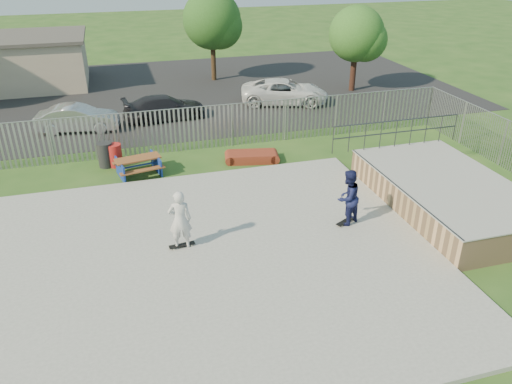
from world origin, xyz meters
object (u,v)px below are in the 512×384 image
object	(u,v)px
trash_bin_grey	(105,155)
tree_mid	(212,20)
picnic_table	(139,166)
car_white	(285,92)
trash_bin_red	(115,155)
car_dark	(165,108)
car_silver	(78,118)
skater_white	(180,220)
skater_navy	(348,198)
funbox	(252,157)
tree_right	(356,34)

from	to	relation	value
trash_bin_grey	tree_mid	distance (m)	15.29
picnic_table	car_white	size ratio (longest dim) A/B	0.41
trash_bin_grey	car_white	bearing A→B (deg)	32.31
trash_bin_red	car_dark	bearing A→B (deg)	63.73
car_silver	tree_mid	bearing A→B (deg)	-38.50
picnic_table	skater_white	distance (m)	6.15
tree_mid	skater_navy	size ratio (longest dim) A/B	3.05
picnic_table	car_dark	world-z (taller)	car_dark
trash_bin_red	tree_mid	world-z (taller)	tree_mid
trash_bin_grey	skater_white	world-z (taller)	skater_white
funbox	picnic_table	bearing A→B (deg)	-167.58
car_white	tree_mid	bearing A→B (deg)	40.64
car_dark	tree_right	size ratio (longest dim) A/B	0.84
car_white	skater_navy	distance (m)	14.08
funbox	skater_white	size ratio (longest dim) A/B	1.09
car_silver	skater_navy	world-z (taller)	skater_navy
car_white	skater_navy	world-z (taller)	skater_navy
tree_mid	tree_right	size ratio (longest dim) A/B	1.13
funbox	car_white	distance (m)	8.66
picnic_table	trash_bin_red	bearing A→B (deg)	114.93
car_silver	skater_navy	bearing A→B (deg)	-136.19
car_silver	car_dark	world-z (taller)	car_silver
car_silver	skater_navy	distance (m)	15.10
funbox	skater_navy	bearing A→B (deg)	-65.17
picnic_table	skater_navy	world-z (taller)	skater_navy
trash_bin_red	trash_bin_grey	distance (m)	0.40
car_white	tree_mid	xyz separation A→B (m)	(-2.84, 6.53, 3.21)
trash_bin_red	skater_navy	size ratio (longest dim) A/B	0.51
car_silver	trash_bin_grey	bearing A→B (deg)	-157.80
tree_right	car_silver	bearing A→B (deg)	-169.34
picnic_table	car_silver	xyz separation A→B (m)	(-2.48, 6.14, 0.29)
car_silver	skater_white	bearing A→B (deg)	-156.56
picnic_table	funbox	distance (m)	4.82
tree_mid	skater_navy	xyz separation A→B (m)	(0.24, -20.36, -2.82)
trash_bin_red	tree_mid	xyz separation A→B (m)	(6.96, 13.05, 3.44)
funbox	tree_right	world-z (taller)	tree_right
car_dark	skater_navy	bearing A→B (deg)	-167.54
tree_mid	tree_right	xyz separation A→B (m)	(7.89, -5.00, -0.46)
car_dark	tree_mid	xyz separation A→B (m)	(4.20, 7.45, 3.28)
picnic_table	car_silver	world-z (taller)	car_silver
tree_right	funbox	bearing A→B (deg)	-135.07
funbox	car_dark	bearing A→B (deg)	124.84
trash_bin_red	car_white	xyz separation A→B (m)	(9.80, 6.53, 0.23)
car_dark	car_white	world-z (taller)	car_white
picnic_table	skater_white	size ratio (longest dim) A/B	1.07
car_dark	tree_mid	bearing A→B (deg)	-35.88
tree_mid	skater_white	world-z (taller)	tree_mid
picnic_table	skater_navy	distance (m)	8.83
funbox	tree_mid	distance (m)	14.68
car_silver	tree_mid	xyz separation A→B (m)	(8.57, 8.10, 3.26)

